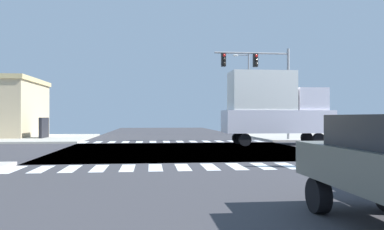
{
  "coord_description": "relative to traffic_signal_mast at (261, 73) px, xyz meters",
  "views": [
    {
      "loc": [
        -1.93,
        -21.28,
        1.84
      ],
      "look_at": [
        0.96,
        5.37,
        1.98
      ],
      "focal_mm": 35.84,
      "sensor_mm": 36.0,
      "label": 1
    }
  ],
  "objects": [
    {
      "name": "ground",
      "position": [
        -6.52,
        -7.37,
        -5.27
      ],
      "size": [
        90.0,
        90.0,
        0.05
      ],
      "color": "#37373C"
    },
    {
      "name": "sidewalk_corner_ne",
      "position": [
        6.48,
        4.63,
        -5.17
      ],
      "size": [
        12.0,
        12.0,
        0.14
      ],
      "color": "#B2ADA3",
      "rests_on": "ground"
    },
    {
      "name": "sidewalk_corner_nw",
      "position": [
        -19.52,
        4.63,
        -5.17
      ],
      "size": [
        12.0,
        12.0,
        0.14
      ],
      "color": "#B0AC9E",
      "rests_on": "ground"
    },
    {
      "name": "crosswalk_near",
      "position": [
        -6.77,
        -14.67,
        -5.24
      ],
      "size": [
        13.5,
        2.0,
        0.01
      ],
      "color": "white",
      "rests_on": "ground"
    },
    {
      "name": "crosswalk_far",
      "position": [
        -6.77,
        -0.07,
        -5.24
      ],
      "size": [
        13.5,
        2.0,
        0.01
      ],
      "color": "white",
      "rests_on": "ground"
    },
    {
      "name": "traffic_signal_mast",
      "position": [
        0.0,
        0.0,
        0.0
      ],
      "size": [
        5.89,
        0.55,
        7.15
      ],
      "color": "gray",
      "rests_on": "ground"
    },
    {
      "name": "street_lamp",
      "position": [
        1.52,
        10.48,
        -0.23
      ],
      "size": [
        1.78,
        0.32,
        8.42
      ],
      "color": "gray",
      "rests_on": "ground"
    },
    {
      "name": "box_truck_crossing_1",
      "position": [
        -0.27,
        -3.87,
        -2.68
      ],
      "size": [
        7.2,
        2.4,
        4.85
      ],
      "rotation": [
        0.0,
        0.0,
        4.71
      ],
      "color": "black",
      "rests_on": "ground"
    }
  ]
}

